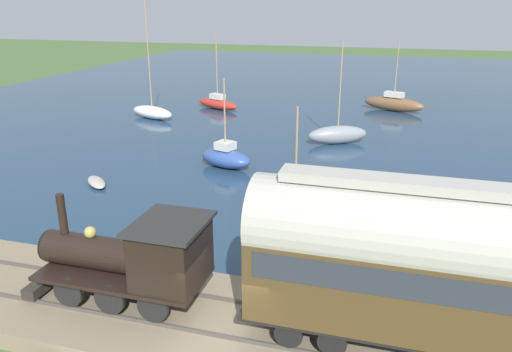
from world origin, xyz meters
The scene contains 12 objects.
harbor_water centered at (43.39, 0.00, 0.00)m, with size 80.00×80.00×0.01m.
rail_embankment centered at (0.72, 0.00, 0.28)m, with size 4.73×56.00×0.68m.
steam_locomotive centered at (0.72, 2.97, 2.20)m, with size 2.30×5.57×3.17m.
passenger_coach centered at (0.72, -4.89, 3.23)m, with size 2.30×9.05×4.62m.
sailboat_black centered at (8.58, -0.05, 0.61)m, with size 2.67×3.68×5.24m.
sailboat_red centered at (31.16, 11.85, 0.55)m, with size 3.11×4.76×6.47m.
sailboat_brown centered at (34.73, -3.43, 0.69)m, with size 3.12×5.59×5.99m.
sailboat_white centered at (26.01, 15.71, 0.57)m, with size 2.99×4.64×9.42m.
sailboat_blue centered at (15.47, 5.53, 0.63)m, with size 2.50×3.65×5.19m.
sailboat_gray centered at (22.48, -0.09, 0.66)m, with size 2.96×4.22×6.87m.
rowboat_mid_harbor centered at (10.02, -5.87, 0.17)m, with size 1.91×2.67×0.32m.
rowboat_off_pier centered at (10.68, 11.08, 0.18)m, with size 2.03×2.06×0.33m.
Camera 1 is at (-10.75, -3.94, 9.20)m, focal length 35.00 mm.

